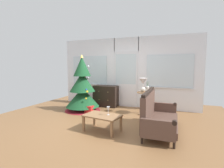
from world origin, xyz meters
The scene contains 11 objects.
ground_plane centered at (0.00, 0.00, 0.00)m, with size 6.76×6.76×0.00m, color brown.
back_wall_with_door centered at (0.00, 2.08, 1.28)m, with size 5.20×0.14×2.55m.
christmas_tree centered at (-1.19, 0.95, 0.72)m, with size 1.21×1.21×1.90m.
dresser_cabinet centered at (-0.70, 1.79, 0.39)m, with size 0.90×0.45×0.78m.
settee_sofa centered at (1.40, -0.04, 0.38)m, with size 0.76×1.66×0.96m.
side_table centered at (0.85, 1.31, 0.49)m, with size 0.50×0.48×0.70m.
table_lamp centered at (0.79, 1.35, 0.98)m, with size 0.28×0.28×0.44m.
flower_vase centered at (0.95, 1.25, 0.81)m, with size 0.11×0.10×0.35m.
coffee_table centered at (0.22, -0.50, 0.33)m, with size 0.90×0.63×0.38m.
wine_glass centered at (0.35, -0.44, 0.53)m, with size 0.08×0.08×0.20m.
gift_box centered at (-0.81, 0.72, 0.12)m, with size 0.24×0.22×0.24m, color red.
Camera 1 is at (1.89, -4.03, 1.54)m, focal length 27.45 mm.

